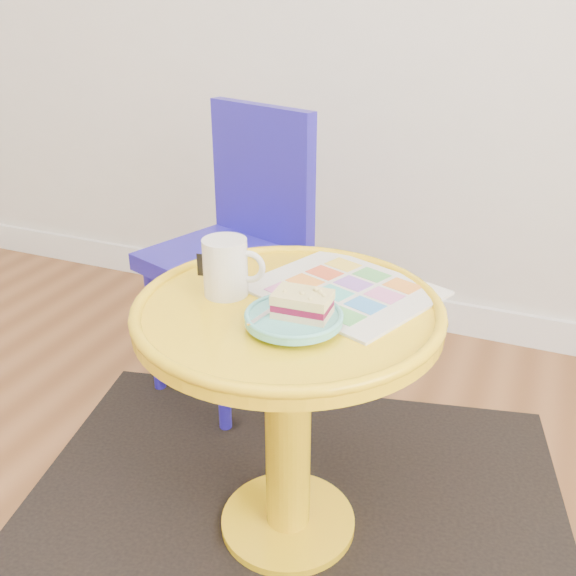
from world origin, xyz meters
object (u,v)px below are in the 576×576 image
at_px(plate, 294,318).
at_px(newspaper, 344,290).
at_px(mug, 227,266).
at_px(chair, 239,236).
at_px(side_table, 288,376).

bearing_deg(plate, newspaper, 79.05).
bearing_deg(mug, newspaper, 16.13).
xyz_separation_m(chair, newspaper, (0.46, -0.41, 0.09)).
bearing_deg(chair, newspaper, -22.97).
height_order(chair, plate, chair).
bearing_deg(mug, side_table, -12.00).
xyz_separation_m(chair, mug, (0.24, -0.52, 0.15)).
height_order(mug, plate, mug).
xyz_separation_m(newspaper, mug, (-0.21, -0.10, 0.06)).
relative_size(newspaper, mug, 2.68).
bearing_deg(chair, mug, -45.81).
bearing_deg(newspaper, plate, -79.54).
distance_m(chair, plate, 0.74).
bearing_deg(newspaper, side_table, -104.15).
relative_size(side_table, plate, 3.38).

